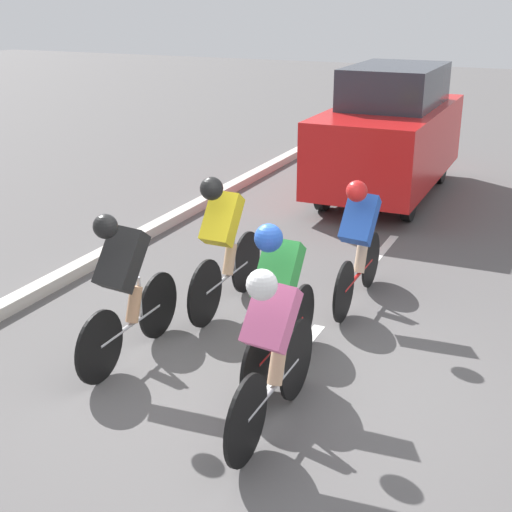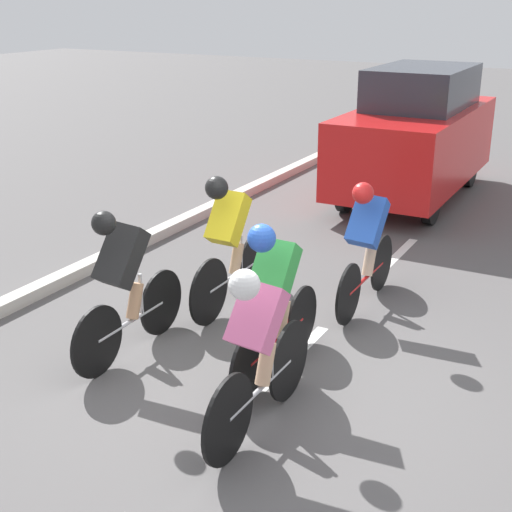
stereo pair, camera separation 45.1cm
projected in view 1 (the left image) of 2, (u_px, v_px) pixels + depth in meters
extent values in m
plane|color=#565454|center=(271.00, 385.00, 6.30)|extent=(60.00, 60.00, 0.00)
cube|color=white|center=(295.00, 355.00, 6.81)|extent=(0.12, 1.40, 0.01)
cube|color=white|center=(382.00, 251.00, 9.55)|extent=(0.12, 1.40, 0.01)
cube|color=beige|center=(31.00, 294.00, 8.02)|extent=(0.20, 23.96, 0.14)
cylinder|color=black|center=(297.00, 359.00, 6.01)|extent=(0.03, 0.70, 0.70)
cylinder|color=black|center=(246.00, 421.00, 5.15)|extent=(0.03, 0.70, 0.70)
cylinder|color=#B7B7BC|center=(273.00, 388.00, 5.58)|extent=(0.04, 1.01, 0.04)
cylinder|color=#B7B7BC|center=(282.00, 354.00, 5.66)|extent=(0.04, 0.04, 0.42)
cylinder|color=green|center=(276.00, 373.00, 5.59)|extent=(0.07, 0.07, 0.16)
cylinder|color=#DBAD84|center=(277.00, 363.00, 5.58)|extent=(0.12, 0.23, 0.36)
cube|color=pink|center=(271.00, 317.00, 5.26)|extent=(0.36, 0.44, 0.53)
sphere|color=white|center=(262.00, 285.00, 4.94)|extent=(0.22, 0.22, 0.22)
cylinder|color=black|center=(301.00, 317.00, 6.84)|extent=(0.03, 0.65, 0.65)
cylinder|color=black|center=(258.00, 365.00, 5.96)|extent=(0.03, 0.65, 0.65)
cylinder|color=red|center=(281.00, 340.00, 6.40)|extent=(0.04, 1.03, 0.04)
cylinder|color=red|center=(289.00, 311.00, 6.49)|extent=(0.04, 0.04, 0.42)
cylinder|color=green|center=(283.00, 327.00, 6.41)|extent=(0.07, 0.07, 0.16)
cylinder|color=#DBAD84|center=(285.00, 318.00, 6.41)|extent=(0.12, 0.23, 0.36)
cube|color=green|center=(278.00, 272.00, 6.08)|extent=(0.33, 0.47, 0.56)
sphere|color=blue|center=(269.00, 238.00, 5.76)|extent=(0.24, 0.24, 0.24)
cylinder|color=black|center=(246.00, 262.00, 8.17)|extent=(0.03, 0.71, 0.71)
cylinder|color=black|center=(205.00, 293.00, 7.31)|extent=(0.03, 0.71, 0.71)
cylinder|color=#B7B7BC|center=(227.00, 277.00, 7.74)|extent=(0.04, 1.00, 0.04)
cylinder|color=#B7B7BC|center=(234.00, 254.00, 7.82)|extent=(0.04, 0.04, 0.42)
cylinder|color=white|center=(229.00, 267.00, 7.75)|extent=(0.07, 0.07, 0.16)
cylinder|color=#DBAD84|center=(230.00, 259.00, 7.74)|extent=(0.12, 0.23, 0.36)
cube|color=yellow|center=(222.00, 219.00, 7.41)|extent=(0.33, 0.47, 0.56)
sphere|color=black|center=(212.00, 189.00, 7.09)|extent=(0.24, 0.24, 0.24)
cylinder|color=black|center=(371.00, 260.00, 8.31)|extent=(0.03, 0.66, 0.66)
cylinder|color=black|center=(344.00, 292.00, 7.42)|extent=(0.03, 0.66, 0.66)
cylinder|color=red|center=(358.00, 275.00, 7.87)|extent=(0.04, 1.04, 0.04)
cylinder|color=red|center=(364.00, 252.00, 7.95)|extent=(0.04, 0.04, 0.42)
cylinder|color=#1999D8|center=(360.00, 265.00, 7.88)|extent=(0.07, 0.07, 0.16)
cylinder|color=beige|center=(361.00, 257.00, 7.87)|extent=(0.12, 0.23, 0.36)
cube|color=blue|center=(360.00, 219.00, 7.54)|extent=(0.35, 0.46, 0.56)
sphere|color=red|center=(357.00, 191.00, 7.22)|extent=(0.22, 0.22, 0.22)
cylinder|color=black|center=(158.00, 305.00, 7.09)|extent=(0.03, 0.67, 0.67)
cylinder|color=black|center=(100.00, 347.00, 6.25)|extent=(0.03, 0.67, 0.67)
cylinder|color=#B7B7BC|center=(131.00, 325.00, 6.67)|extent=(0.04, 0.98, 0.04)
cylinder|color=#B7B7BC|center=(140.00, 298.00, 6.74)|extent=(0.04, 0.04, 0.42)
cylinder|color=white|center=(133.00, 313.00, 6.68)|extent=(0.07, 0.07, 0.16)
cylinder|color=tan|center=(134.00, 304.00, 6.67)|extent=(0.12, 0.23, 0.36)
cube|color=black|center=(121.00, 259.00, 6.34)|extent=(0.36, 0.48, 0.59)
sphere|color=black|center=(105.00, 226.00, 6.01)|extent=(0.21, 0.21, 0.21)
cylinder|color=black|center=(409.00, 200.00, 10.74)|extent=(0.14, 0.64, 0.64)
cylinder|color=black|center=(324.00, 190.00, 11.26)|extent=(0.14, 0.64, 0.64)
cylinder|color=black|center=(441.00, 165.00, 12.89)|extent=(0.14, 0.64, 0.64)
cylinder|color=black|center=(368.00, 159.00, 13.42)|extent=(0.14, 0.64, 0.64)
cube|color=red|center=(389.00, 143.00, 11.87)|extent=(1.70, 4.07, 1.18)
cube|color=#2D333D|center=(395.00, 85.00, 11.73)|extent=(1.39, 2.24, 0.65)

